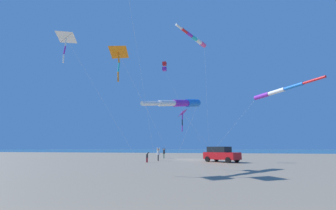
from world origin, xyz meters
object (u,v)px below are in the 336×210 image
(person_adult_flyer, at_px, (164,153))
(person_child_grey_jacket, at_px, (158,153))
(kite_windsock_long_streamer_left, at_px, (275,92))
(kite_delta_teal_far_right, at_px, (66,38))
(person_child_green_jacket, at_px, (147,157))
(cooler_box, at_px, (227,159))
(kite_box_black_fish_shape, at_px, (165,67))
(kite_delta_purple_drifting, at_px, (118,53))
(kite_windsock_yellow_midlevel, at_px, (182,103))
(kite_delta_white_trailing, at_px, (182,113))
(kite_windsock_magenta_far_left, at_px, (195,39))
(parked_car, at_px, (221,154))

(person_adult_flyer, relative_size, person_child_grey_jacket, 0.98)
(kite_windsock_long_streamer_left, bearing_deg, kite_delta_teal_far_right, 114.44)
(person_child_green_jacket, distance_m, person_child_grey_jacket, 3.54)
(person_child_grey_jacket, xyz_separation_m, kite_windsock_long_streamer_left, (-7.27, -13.54, 5.83))
(cooler_box, relative_size, kite_windsock_long_streamer_left, 0.05)
(kite_box_black_fish_shape, xyz_separation_m, kite_delta_purple_drifting, (-14.76, -0.33, -4.59))
(cooler_box, xyz_separation_m, kite_windsock_yellow_midlevel, (-13.02, 3.62, 5.26))
(kite_delta_white_trailing, bearing_deg, person_child_green_jacket, 38.63)
(person_child_green_jacket, xyz_separation_m, kite_delta_purple_drifting, (-11.00, -1.43, 8.19))
(kite_box_black_fish_shape, distance_m, kite_delta_teal_far_right, 16.08)
(kite_delta_teal_far_right, xyz_separation_m, kite_windsock_yellow_midlevel, (4.28, -8.74, -5.03))
(kite_windsock_magenta_far_left, bearing_deg, kite_delta_teal_far_right, 114.97)
(kite_delta_white_trailing, xyz_separation_m, kite_windsock_magenta_far_left, (0.31, -1.27, 6.90))
(person_child_green_jacket, bearing_deg, kite_delta_purple_drifting, -172.61)
(kite_delta_purple_drifting, relative_size, kite_windsock_long_streamer_left, 1.15)
(kite_box_black_fish_shape, relative_size, kite_windsock_long_streamer_left, 1.14)
(person_child_grey_jacket, height_order, kite_windsock_long_streamer_left, kite_windsock_long_streamer_left)
(person_child_green_jacket, bearing_deg, kite_windsock_yellow_midlevel, -141.89)
(cooler_box, relative_size, kite_delta_white_trailing, 0.05)
(person_adult_flyer, height_order, kite_box_black_fish_shape, kite_box_black_fish_shape)
(kite_box_black_fish_shape, bearing_deg, kite_windsock_magenta_far_left, -151.03)
(parked_car, height_order, kite_delta_purple_drifting, kite_delta_purple_drifting)
(person_child_green_jacket, relative_size, kite_windsock_long_streamer_left, 0.10)
(parked_car, relative_size, kite_delta_teal_far_right, 0.36)
(kite_windsock_yellow_midlevel, bearing_deg, person_adult_flyer, 19.99)
(person_child_grey_jacket, xyz_separation_m, kite_delta_teal_far_right, (-14.98, 3.42, 9.53))
(person_adult_flyer, height_order, person_child_grey_jacket, person_child_grey_jacket)
(parked_car, xyz_separation_m, kite_delta_teal_far_right, (-14.34, 11.69, 9.54))
(kite_windsock_long_streamer_left, distance_m, kite_delta_white_trailing, 9.11)
(kite_box_black_fish_shape, bearing_deg, kite_windsock_long_streamer_left, -120.54)
(person_adult_flyer, distance_m, kite_windsock_yellow_midlevel, 19.45)
(person_child_green_jacket, bearing_deg, person_adult_flyer, 4.46)
(parked_car, xyz_separation_m, kite_delta_purple_drifting, (-13.87, 7.16, 7.91))
(cooler_box, bearing_deg, kite_box_black_fish_shape, 104.15)
(person_child_green_jacket, height_order, kite_windsock_magenta_far_left, kite_windsock_magenta_far_left)
(parked_car, distance_m, kite_delta_white_trailing, 11.01)
(cooler_box, height_order, kite_windsock_magenta_far_left, kite_windsock_magenta_far_left)
(kite_delta_teal_far_right, bearing_deg, person_child_green_jacket, -15.11)
(person_child_grey_jacket, distance_m, kite_windsock_long_streamer_left, 16.44)
(kite_box_black_fish_shape, bearing_deg, kite_delta_teal_far_right, 164.61)
(parked_car, bearing_deg, kite_box_black_fish_shape, 83.18)
(cooler_box, bearing_deg, kite_delta_teal_far_right, 144.45)
(parked_car, height_order, kite_windsock_yellow_midlevel, kite_windsock_yellow_midlevel)
(kite_delta_white_trailing, bearing_deg, kite_windsock_long_streamer_left, -67.82)
(kite_delta_white_trailing, bearing_deg, person_adult_flyer, 20.18)
(person_adult_flyer, height_order, kite_delta_white_trailing, kite_delta_white_trailing)
(kite_delta_teal_far_right, bearing_deg, kite_windsock_magenta_far_left, -65.03)
(person_adult_flyer, relative_size, kite_windsock_yellow_midlevel, 0.14)
(person_child_green_jacket, height_order, kite_windsock_long_streamer_left, kite_windsock_long_streamer_left)
(person_adult_flyer, distance_m, person_child_green_jacket, 10.62)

